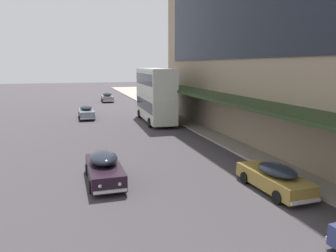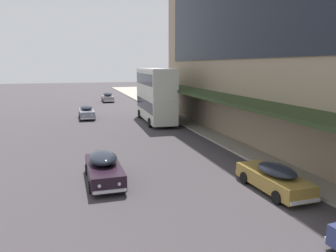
{
  "view_description": "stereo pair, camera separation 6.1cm",
  "coord_description": "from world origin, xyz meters",
  "views": [
    {
      "loc": [
        -5.32,
        -4.27,
        6.39
      ],
      "look_at": [
        2.18,
        20.71,
        1.52
      ],
      "focal_mm": 35.0,
      "sensor_mm": 36.0,
      "label": 1
    },
    {
      "loc": [
        -5.26,
        -4.29,
        6.39
      ],
      "look_at": [
        2.18,
        20.71,
        1.52
      ],
      "focal_mm": 35.0,
      "sensor_mm": 36.0,
      "label": 2
    }
  ],
  "objects": [
    {
      "name": "transit_bus_kerbside_front",
      "position": [
        3.83,
        31.27,
        3.25
      ],
      "size": [
        3.05,
        9.95,
        6.02
      ],
      "color": "beige",
      "rests_on": "ground"
    },
    {
      "name": "sedan_oncoming_front",
      "position": [
        -3.52,
        36.07,
        0.78
      ],
      "size": [
        1.8,
        4.68,
        1.56
      ],
      "color": "gray",
      "rests_on": "ground"
    },
    {
      "name": "sedan_oncoming_rear",
      "position": [
        4.47,
        9.41,
        0.74
      ],
      "size": [
        1.93,
        4.84,
        1.48
      ],
      "color": "olive",
      "rests_on": "ground"
    },
    {
      "name": "sedan_far_back",
      "position": [
        0.96,
        53.85,
        0.81
      ],
      "size": [
        1.97,
        4.58,
        1.65
      ],
      "color": "gray",
      "rests_on": "ground"
    },
    {
      "name": "sedan_lead_near",
      "position": [
        -3.72,
        13.35,
        0.81
      ],
      "size": [
        1.91,
        4.98,
        1.65
      ],
      "color": "black",
      "rests_on": "ground"
    }
  ]
}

